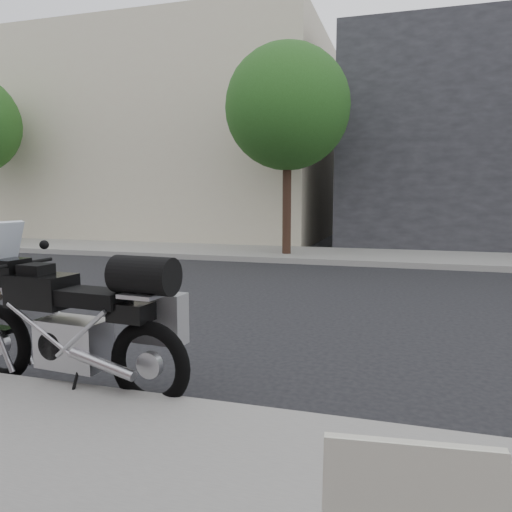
# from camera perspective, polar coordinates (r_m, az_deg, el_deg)

# --- Properties ---
(ground) EXTENTS (120.00, 120.00, 0.00)m
(ground) POSITION_cam_1_polar(r_m,az_deg,el_deg) (7.85, 7.59, -6.17)
(ground) COLOR black
(ground) RESTS_ON ground
(far_sidewalk) EXTENTS (44.00, 3.00, 0.15)m
(far_sidewalk) POSITION_cam_1_polar(r_m,az_deg,el_deg) (14.21, 11.84, -0.06)
(far_sidewalk) COLOR gray
(far_sidewalk) RESTS_ON ground
(far_building_cream) EXTENTS (14.00, 11.00, 8.00)m
(far_building_cream) POSITION_cam_1_polar(r_m,az_deg,el_deg) (23.50, -9.20, 12.32)
(far_building_cream) COLOR beige
(far_building_cream) RESTS_ON ground
(street_tree_mid) EXTENTS (3.40, 3.40, 5.70)m
(street_tree_mid) POSITION_cam_1_polar(r_m,az_deg,el_deg) (14.13, 3.62, 16.59)
(street_tree_mid) COLOR #352118
(street_tree_mid) RESTS_ON far_sidewalk
(motorcycle) EXTENTS (2.45, 0.79, 1.55)m
(motorcycle) POSITION_cam_1_polar(r_m,az_deg,el_deg) (4.68, -19.00, -7.14)
(motorcycle) COLOR black
(motorcycle) RESTS_ON ground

